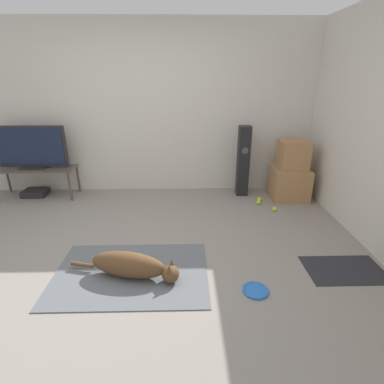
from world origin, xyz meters
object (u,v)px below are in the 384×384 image
Objects in this scene: tennis_ball_by_boxes at (259,202)px; tennis_ball_loose_on_carpet at (275,209)px; frisbee at (256,290)px; cardboard_box_lower at (289,183)px; tennis_ball_near_speaker at (260,199)px; dog at (132,266)px; tv at (31,148)px; cardboard_box_upper at (293,155)px; tv_stand at (36,171)px; floor_speaker at (243,161)px; game_console at (36,193)px.

tennis_ball_loose_on_carpet is (0.17, -0.23, 0.00)m from tennis_ball_by_boxes.
tennis_ball_by_boxes reaches higher than frisbee.
cardboard_box_lower is 0.53m from tennis_ball_near_speaker.
dog is 1.02× the size of tv.
cardboard_box_upper is 0.87m from tennis_ball_by_boxes.
cardboard_box_upper is at bearing 26.04° from tennis_ball_by_boxes.
tv_stand is at bearing 173.04° from tennis_ball_by_boxes.
cardboard_box_lower is 0.49× the size of floor_speaker.
cardboard_box_lower reaches higher than frisbee.
tennis_ball_near_speaker is (3.40, -0.29, -0.38)m from tv_stand.
game_console is at bearing 141.95° from frisbee.
cardboard_box_upper is at bearing -13.65° from floor_speaker.
cardboard_box_upper reaches higher than frisbee.
frisbee is 3.47× the size of tennis_ball_loose_on_carpet.
tv_stand is 17.72× the size of tennis_ball_near_speaker.
tennis_ball_loose_on_carpet is (0.13, -0.35, 0.00)m from tennis_ball_near_speaker.
game_console is at bearing 160.94° from tv.
dog reaches higher than game_console.
floor_speaker is 0.90m from tennis_ball_loose_on_carpet.
tennis_ball_loose_on_carpet is 0.19× the size of game_console.
dog is 2.89m from cardboard_box_upper.
dog is 2.81m from game_console.
tennis_ball_by_boxes is at bearing -6.96° from tv_stand.
tennis_ball_by_boxes is at bearing -66.84° from floor_speaker.
dog is 0.98× the size of floor_speaker.
floor_speaker is 3.18m from tv.
game_console is (-3.44, 0.44, 0.02)m from tennis_ball_by_boxes.
tennis_ball_by_boxes is 0.19× the size of game_console.
frisbee is at bearing -38.51° from tv.
tennis_ball_near_speaker is (0.04, 0.12, 0.00)m from tennis_ball_by_boxes.
cardboard_box_upper is 0.40× the size of tv.
tennis_ball_loose_on_carpet is at bearing -53.66° from tennis_ball_by_boxes.
floor_speaker is at bearing 166.35° from cardboard_box_upper.
cardboard_box_upper is 6.38× the size of tennis_ball_loose_on_carpet.
cardboard_box_upper reaches higher than tv_stand.
tv_stand is (-1.78, 2.07, 0.28)m from dog.
floor_speaker is 3.08× the size of game_console.
cardboard_box_lower is 0.51× the size of tv.
floor_speaker is (1.40, 2.08, 0.41)m from dog.
cardboard_box_lower is at bearing 55.12° from tennis_ball_loose_on_carpet.
tv_stand is 1.13× the size of tv.
dog is at bearing -137.60° from cardboard_box_upper.
floor_speaker is at bearing 0.24° from tv_stand.
frisbee is at bearing -114.65° from cardboard_box_upper.
tv_stand is at bearing 177.65° from cardboard_box_lower.
tv_stand is 3.34× the size of game_console.
dog is 2.83m from cardboard_box_lower.
tennis_ball_near_speaker is at bearing 109.95° from tennis_ball_loose_on_carpet.
tv is (-3.86, 0.16, 0.54)m from cardboard_box_lower.
tv_stand reaches higher than dog.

